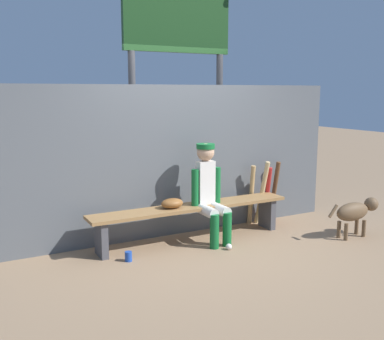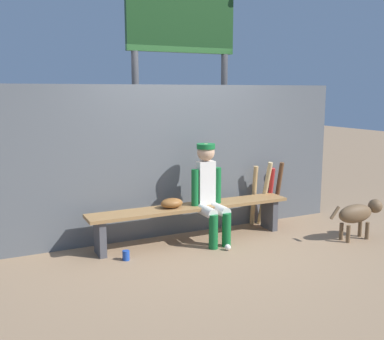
# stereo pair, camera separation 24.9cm
# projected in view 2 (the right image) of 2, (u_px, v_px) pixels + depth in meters

# --- Properties ---
(ground_plane) EXTENTS (30.00, 30.00, 0.00)m
(ground_plane) POSITION_uv_depth(u_px,v_px,m) (192.00, 240.00, 5.81)
(ground_plane) COLOR #937556
(chainlink_fence) EXTENTS (4.74, 0.03, 1.95)m
(chainlink_fence) POSITION_uv_depth(u_px,v_px,m) (180.00, 161.00, 5.95)
(chainlink_fence) COLOR #595E63
(chainlink_fence) RESTS_ON ground_plane
(dugout_bench) EXTENTS (2.65, 0.36, 0.46)m
(dugout_bench) POSITION_uv_depth(u_px,v_px,m) (192.00, 213.00, 5.75)
(dugout_bench) COLOR olive
(dugout_bench) RESTS_ON ground_plane
(player_seated) EXTENTS (0.41, 0.55, 1.23)m
(player_seated) POSITION_uv_depth(u_px,v_px,m) (210.00, 190.00, 5.68)
(player_seated) COLOR silver
(player_seated) RESTS_ON ground_plane
(baseball_glove) EXTENTS (0.28, 0.20, 0.12)m
(baseball_glove) POSITION_uv_depth(u_px,v_px,m) (172.00, 203.00, 5.60)
(baseball_glove) COLOR brown
(baseball_glove) RESTS_ON dugout_bench
(bat_wood_tan) EXTENTS (0.08, 0.16, 0.85)m
(bat_wood_tan) POSITION_uv_depth(u_px,v_px,m) (254.00, 196.00, 6.41)
(bat_wood_tan) COLOR tan
(bat_wood_tan) RESTS_ON ground_plane
(bat_wood_natural) EXTENTS (0.11, 0.26, 0.91)m
(bat_wood_natural) POSITION_uv_depth(u_px,v_px,m) (265.00, 193.00, 6.41)
(bat_wood_natural) COLOR tan
(bat_wood_natural) RESTS_ON ground_plane
(bat_aluminum_red) EXTENTS (0.09, 0.21, 0.82)m
(bat_aluminum_red) POSITION_uv_depth(u_px,v_px,m) (270.00, 196.00, 6.47)
(bat_aluminum_red) COLOR #B22323
(bat_aluminum_red) RESTS_ON ground_plane
(bat_wood_dark) EXTENTS (0.10, 0.20, 0.87)m
(bat_wood_dark) POSITION_uv_depth(u_px,v_px,m) (278.00, 192.00, 6.60)
(bat_wood_dark) COLOR brown
(bat_wood_dark) RESTS_ON ground_plane
(baseball) EXTENTS (0.07, 0.07, 0.07)m
(baseball) POSITION_uv_depth(u_px,v_px,m) (228.00, 247.00, 5.45)
(baseball) COLOR white
(baseball) RESTS_ON ground_plane
(cup_on_ground) EXTENTS (0.08, 0.08, 0.11)m
(cup_on_ground) POSITION_uv_depth(u_px,v_px,m) (126.00, 255.00, 5.13)
(cup_on_ground) COLOR #1E47AD
(cup_on_ground) RESTS_ON ground_plane
(cup_on_bench) EXTENTS (0.08, 0.08, 0.11)m
(cup_on_bench) POSITION_uv_depth(u_px,v_px,m) (196.00, 200.00, 5.76)
(cup_on_bench) COLOR #1E47AD
(cup_on_bench) RESTS_ON dugout_bench
(scoreboard) EXTENTS (1.94, 0.27, 3.51)m
(scoreboard) POSITION_uv_depth(u_px,v_px,m) (185.00, 52.00, 6.66)
(scoreboard) COLOR #3F3F42
(scoreboard) RESTS_ON ground_plane
(dog) EXTENTS (0.84, 0.20, 0.49)m
(dog) POSITION_uv_depth(u_px,v_px,m) (359.00, 213.00, 5.82)
(dog) COLOR brown
(dog) RESTS_ON ground_plane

